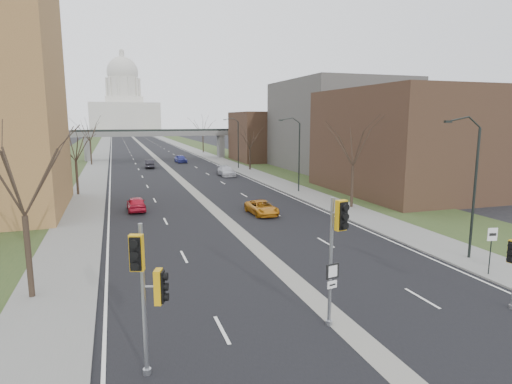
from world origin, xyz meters
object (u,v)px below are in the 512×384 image
signal_pole_median (336,239)px  car_right_mid (226,171)px  signal_pole_left (147,280)px  car_left_far (150,164)px  speed_limit_sign (491,242)px  car_left_near (136,204)px  car_right_near (262,208)px  car_right_far (181,159)px

signal_pole_median → car_right_mid: size_ratio=1.08×
signal_pole_left → car_left_far: signal_pole_left is taller
signal_pole_left → speed_limit_sign: 19.05m
signal_pole_median → speed_limit_sign: (11.07, 2.64, -1.90)m
car_left_near → car_right_mid: (14.38, 21.68, 0.04)m
signal_pole_median → car_right_mid: 48.91m
car_right_near → car_left_near: bearing=152.6°
car_right_near → car_right_mid: car_right_mid is taller
signal_pole_median → car_left_far: signal_pole_median is taller
car_right_mid → signal_pole_left: bearing=-107.7°
speed_limit_sign → car_right_mid: speed_limit_sign is taller
speed_limit_sign → car_right_mid: size_ratio=0.52×
speed_limit_sign → car_right_mid: bearing=105.6°
car_left_near → car_right_near: (10.83, -5.15, -0.07)m
signal_pole_left → car_right_mid: 51.74m
car_right_mid → speed_limit_sign: bearing=-86.4°
signal_pole_left → car_right_far: size_ratio=1.17×
signal_pole_median → car_right_mid: signal_pole_median is taller
signal_pole_left → signal_pole_median: (7.54, 1.15, 0.36)m
speed_limit_sign → car_left_far: speed_limit_sign is taller
speed_limit_sign → car_left_near: bearing=138.0°
signal_pole_left → car_right_near: size_ratio=1.17×
car_right_near → car_right_far: (-0.01, 49.38, 0.14)m
speed_limit_sign → car_right_near: (-6.84, 18.72, -1.31)m
signal_pole_median → car_left_near: signal_pole_median is taller
car_right_mid → car_left_far: bearing=124.1°
signal_pole_left → car_left_far: (5.10, 64.14, -2.74)m
car_left_far → car_right_far: size_ratio=0.99×
signal_pole_median → car_right_far: size_ratio=1.22×
speed_limit_sign → car_left_far: bearing=114.1°
car_left_far → car_right_mid: 17.99m
speed_limit_sign → car_left_far: (-13.51, 60.35, -1.20)m
car_right_mid → car_right_far: bearing=98.5°
signal_pole_median → speed_limit_sign: 11.54m
car_right_far → signal_pole_left: bearing=-105.1°
signal_pole_median → car_right_near: signal_pole_median is taller
car_left_near → car_left_far: bearing=-97.4°
signal_pole_left → car_right_mid: signal_pole_left is taller
speed_limit_sign → signal_pole_left: bearing=-157.0°
car_left_far → car_right_near: (6.67, -41.63, -0.11)m
signal_pole_left → car_right_near: (11.76, 22.51, -2.85)m
signal_pole_median → car_left_far: size_ratio=1.23×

